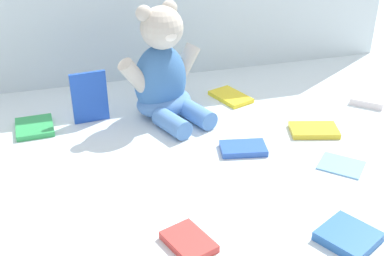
{
  "coord_description": "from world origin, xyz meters",
  "views": [
    {
      "loc": [
        -0.27,
        -1.01,
        0.62
      ],
      "look_at": [
        -0.0,
        -0.1,
        0.1
      ],
      "focal_mm": 47.21,
      "sensor_mm": 36.0,
      "label": 1
    }
  ],
  "objects": [
    {
      "name": "book_case_8",
      "position": [
        -0.19,
        0.19,
        0.07
      ],
      "size": [
        0.09,
        0.02,
        0.13
      ],
      "primitive_type": "cube",
      "rotation": [
        -0.05,
        0.0,
        0.09
      ],
      "color": "blue",
      "rests_on": "ground_plane"
    },
    {
      "name": "book_case_5",
      "position": [
        0.32,
        -0.19,
        0.0
      ],
      "size": [
        0.12,
        0.12,
        0.01
      ],
      "primitive_type": "cube",
      "rotation": [
        0.0,
        0.0,
        0.8
      ],
      "color": "#74B1E2",
      "rests_on": "ground_plane"
    },
    {
      "name": "book_case_3",
      "position": [
        0.2,
        0.21,
        0.01
      ],
      "size": [
        0.11,
        0.14,
        0.01
      ],
      "primitive_type": "cube",
      "rotation": [
        0.0,
        0.0,
        3.48
      ],
      "color": "yellow",
      "rests_on": "ground_plane"
    },
    {
      "name": "book_case_1",
      "position": [
        -0.08,
        -0.34,
        0.01
      ],
      "size": [
        0.09,
        0.11,
        0.02
      ],
      "primitive_type": "cube",
      "rotation": [
        0.0,
        0.0,
        3.48
      ],
      "color": "#D13D38",
      "rests_on": "ground_plane"
    },
    {
      "name": "book_case_2",
      "position": [
        0.34,
        -0.03,
        0.01
      ],
      "size": [
        0.13,
        0.1,
        0.01
      ],
      "primitive_type": "cube",
      "rotation": [
        0.0,
        0.0,
        4.44
      ],
      "color": "gold",
      "rests_on": "ground_plane"
    },
    {
      "name": "ground_plane",
      "position": [
        0.0,
        0.0,
        0.0
      ],
      "size": [
        3.2,
        3.2,
        0.0
      ],
      "primitive_type": "plane",
      "color": "silver"
    },
    {
      "name": "book_case_0",
      "position": [
        -0.34,
        0.18,
        0.01
      ],
      "size": [
        0.1,
        0.11,
        0.01
      ],
      "primitive_type": "cube",
      "rotation": [
        0.0,
        0.0,
        3.18
      ],
      "color": "green",
      "rests_on": "ground_plane"
    },
    {
      "name": "book_case_4",
      "position": [
        0.58,
        0.1,
        0.01
      ],
      "size": [
        0.15,
        0.15,
        0.02
      ],
      "primitive_type": "cube",
      "rotation": [
        0.0,
        0.0,
        2.39
      ],
      "color": "white",
      "rests_on": "ground_plane"
    },
    {
      "name": "book_case_6",
      "position": [
        0.13,
        -0.07,
        0.01
      ],
      "size": [
        0.12,
        0.08,
        0.01
      ],
      "primitive_type": "cube",
      "rotation": [
        0.0,
        0.0,
        4.52
      ],
      "color": "blue",
      "rests_on": "ground_plane"
    },
    {
      "name": "teddy_bear",
      "position": [
        -0.0,
        0.17,
        0.11
      ],
      "size": [
        0.24,
        0.25,
        0.3
      ],
      "rotation": [
        0.0,
        0.0,
        0.38
      ],
      "color": "#3F72B2",
      "rests_on": "ground_plane"
    },
    {
      "name": "book_case_7",
      "position": [
        0.2,
        -0.41,
        0.01
      ],
      "size": [
        0.13,
        0.13,
        0.02
      ],
      "primitive_type": "cube",
      "rotation": [
        0.0,
        0.0,
        0.48
      ],
      "color": "#2C65B2",
      "rests_on": "ground_plane"
    }
  ]
}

